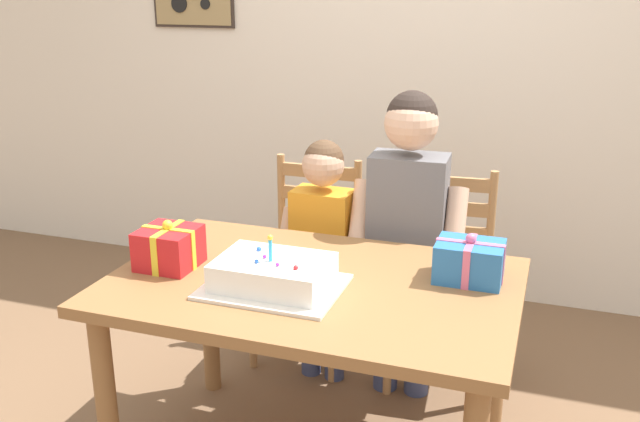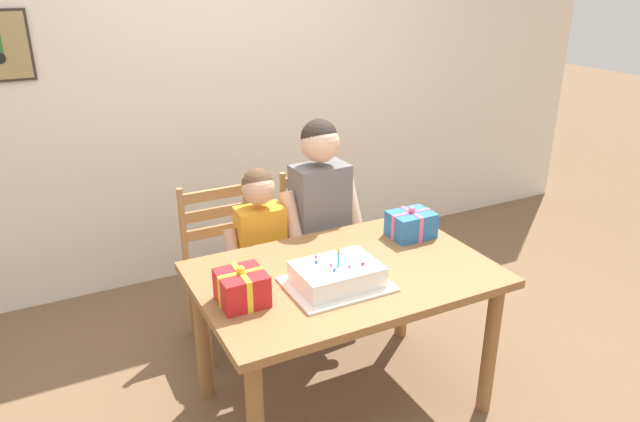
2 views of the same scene
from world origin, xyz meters
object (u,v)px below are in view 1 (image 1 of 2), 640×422
object	(u,v)px
birthday_cake	(273,275)
child_younger	(323,239)
dining_table	(313,309)
gift_box_red_large	(469,261)
gift_box_beside_cake	(169,248)
child_older	(407,218)
chair_left	(309,259)
chair_right	(442,277)

from	to	relation	value
birthday_cake	child_younger	world-z (taller)	child_younger
dining_table	gift_box_red_large	world-z (taller)	gift_box_red_large
gift_box_red_large	gift_box_beside_cake	bearing A→B (deg)	-167.40
child_older	child_younger	distance (m)	0.38
chair_left	chair_right	size ratio (longest dim) A/B	1.00
child_older	child_younger	size ratio (longest dim) A/B	1.20
birthday_cake	gift_box_beside_cake	distance (m)	0.42
gift_box_beside_cake	chair_right	world-z (taller)	chair_right
chair_right	child_older	size ratio (longest dim) A/B	0.71
dining_table	gift_box_red_large	xyz separation A→B (m)	(0.49, 0.18, 0.17)
chair_left	child_older	bearing A→B (deg)	-21.93
child_older	child_younger	bearing A→B (deg)	179.92
gift_box_beside_cake	child_older	xyz separation A→B (m)	(0.70, 0.66, -0.02)
gift_box_red_large	gift_box_beside_cake	world-z (taller)	gift_box_beside_cake
birthday_cake	gift_box_red_large	world-z (taller)	birthday_cake
dining_table	child_older	world-z (taller)	child_older
birthday_cake	child_younger	distance (m)	0.73
gift_box_beside_cake	dining_table	bearing A→B (deg)	4.99
gift_box_beside_cake	child_older	bearing A→B (deg)	43.13
birthday_cake	chair_right	world-z (taller)	birthday_cake
birthday_cake	chair_left	size ratio (longest dim) A/B	0.48
birthday_cake	chair_left	distance (m)	0.99
chair_left	child_younger	bearing A→B (deg)	-55.42
birthday_cake	child_older	distance (m)	0.77
gift_box_beside_cake	chair_left	world-z (taller)	chair_left
gift_box_red_large	child_younger	distance (m)	0.81
gift_box_beside_cake	child_older	world-z (taller)	child_older
chair_left	chair_right	distance (m)	0.62
birthday_cake	chair_left	xyz separation A→B (m)	(-0.21, 0.91, -0.33)
gift_box_red_large	child_younger	size ratio (longest dim) A/B	0.21
child_older	child_younger	world-z (taller)	child_older
child_older	child_younger	xyz separation A→B (m)	(-0.36, 0.00, -0.13)
gift_box_red_large	child_older	world-z (taller)	child_older
birthday_cake	gift_box_red_large	distance (m)	0.65
chair_left	child_older	xyz separation A→B (m)	(0.50, -0.20, 0.32)
dining_table	chair_right	size ratio (longest dim) A/B	1.47
dining_table	gift_box_beside_cake	bearing A→B (deg)	-175.01
chair_right	gift_box_beside_cake	bearing A→B (deg)	-133.82
chair_left	gift_box_beside_cake	bearing A→B (deg)	-103.38
dining_table	child_older	size ratio (longest dim) A/B	1.04
dining_table	chair_left	xyz separation A→B (m)	(-0.31, 0.81, -0.17)
dining_table	gift_box_beside_cake	xyz separation A→B (m)	(-0.51, -0.04, 0.17)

